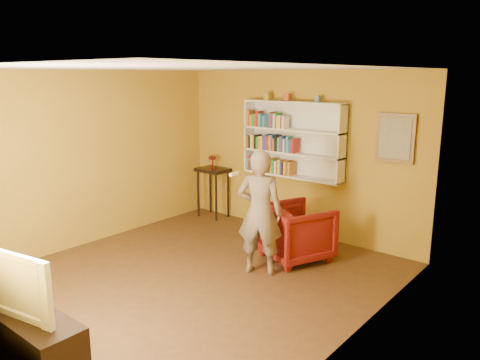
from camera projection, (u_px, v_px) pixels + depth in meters
The scene contains 16 objects.
room_shell at pixel (189, 205), 5.92m from camera, with size 5.30×5.80×2.88m.
bookshelf at pixel (295, 140), 7.61m from camera, with size 1.80×0.29×1.23m.
books_row_lower at pixel (270, 166), 7.89m from camera, with size 0.90×0.19×0.26m.
books_row_middle at pixel (272, 143), 7.78m from camera, with size 0.96×0.19×0.27m.
books_row_upper at pixel (267, 120), 7.76m from camera, with size 0.77×0.19×0.27m.
ornament_left at pixel (267, 96), 7.74m from camera, with size 0.09×0.09×0.12m, color olive.
ornament_centre at pixel (288, 97), 7.49m from camera, with size 0.09×0.09×0.12m, color #9F4735.
ornament_right at pixel (318, 99), 7.15m from camera, with size 0.07×0.07×0.10m, color slate.
framed_painting at pixel (395, 138), 6.59m from camera, with size 0.55×0.05×0.70m.
console_table at pixel (213, 177), 8.71m from camera, with size 0.57×0.43×0.93m.
ruby_lustre at pixel (213, 159), 8.64m from camera, with size 0.15×0.15×0.24m.
armchair at pixel (296, 232), 6.74m from camera, with size 0.87×0.90×0.82m, color #4F0508.
person at pixel (260, 213), 6.18m from camera, with size 0.61×0.40×1.68m, color #68594C.
game_remote at pixel (234, 174), 5.93m from camera, with size 0.04×0.15×0.04m, color white.
tv_cabinet at pixel (26, 336), 4.32m from camera, with size 1.45×0.43×0.52m, color black.
television at pixel (20, 280), 4.20m from camera, with size 1.06×0.14×0.61m, color black.
Camera 1 is at (4.13, -4.00, 2.62)m, focal length 35.00 mm.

